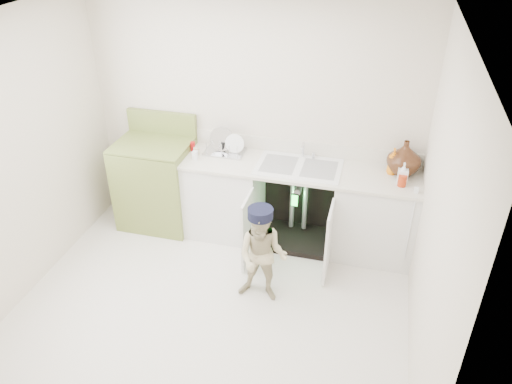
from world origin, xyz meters
TOP-DOWN VIEW (x-y plane):
  - ground at (0.00, 0.00)m, footprint 3.50×3.50m
  - room_shell at (0.00, 0.00)m, footprint 6.00×5.50m
  - counter_run at (0.59, 1.21)m, footprint 2.44×1.02m
  - avocado_stove at (-1.03, 1.18)m, footprint 0.79×0.65m
  - repair_worker at (0.41, 0.24)m, footprint 0.47×0.81m

SIDE VIEW (x-z plane):
  - ground at x=0.00m, z-range 0.00..0.00m
  - counter_run at x=0.59m, z-range -0.14..1.10m
  - repair_worker at x=0.41m, z-range 0.01..0.97m
  - avocado_stove at x=-1.03m, z-range -0.11..1.12m
  - room_shell at x=0.00m, z-range 0.62..1.88m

